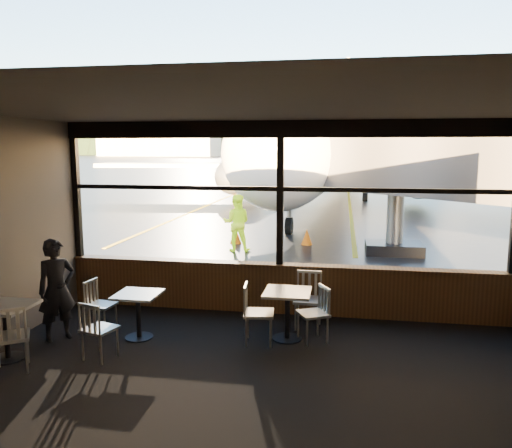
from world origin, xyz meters
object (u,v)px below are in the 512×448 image
(chair_near_n, at_px, (308,301))
(cafe_table_near, at_px, (287,315))
(chair_near_w, at_px, (259,314))
(jet_bridge, at_px, (436,165))
(ground_crew, at_px, (237,223))
(chair_mid_s, at_px, (100,330))
(chair_mid_w, at_px, (101,306))
(airliner, at_px, (328,109))
(cone_extra, at_px, (236,235))
(chair_near_e, at_px, (313,314))
(cone_wing, at_px, (235,197))
(cone_nose, at_px, (307,237))
(cafe_table_left, at_px, (7,332))
(passenger, at_px, (57,290))
(cafe_table_mid, at_px, (138,316))
(chair_left_s, at_px, (11,337))

(chair_near_n, bearing_deg, cafe_table_near, 65.09)
(cafe_table_near, height_order, chair_near_w, chair_near_w)
(jet_bridge, height_order, ground_crew, jet_bridge)
(chair_mid_s, xyz_separation_m, chair_mid_w, (-0.51, 1.06, -0.01))
(airliner, relative_size, cone_extra, 65.78)
(chair_near_n, height_order, chair_mid_s, chair_near_n)
(chair_near_e, distance_m, chair_near_w, 0.85)
(jet_bridge, relative_size, cone_wing, 22.06)
(cone_extra, bearing_deg, cone_wing, 102.30)
(chair_near_w, bearing_deg, chair_near_n, 132.25)
(chair_near_n, relative_size, cone_extra, 1.85)
(cone_nose, bearing_deg, cafe_table_left, -110.99)
(jet_bridge, height_order, cafe_table_near, jet_bridge)
(passenger, relative_size, cone_nose, 3.30)
(cone_nose, distance_m, cone_wing, 13.20)
(chair_mid_s, bearing_deg, chair_mid_w, 131.70)
(cafe_table_left, xyz_separation_m, cone_nose, (3.62, 9.44, -0.16))
(chair_near_e, height_order, ground_crew, ground_crew)
(airliner, xyz_separation_m, chair_near_w, (-0.29, -21.46, -4.73))
(airliner, relative_size, cone_wing, 63.80)
(cafe_table_mid, distance_m, cone_nose, 8.60)
(chair_near_w, bearing_deg, cafe_table_left, -77.18)
(cafe_table_mid, xyz_separation_m, chair_mid_w, (-0.74, 0.21, 0.06))
(chair_near_e, height_order, chair_mid_s, chair_near_e)
(cone_extra, bearing_deg, chair_left_s, -96.19)
(cafe_table_mid, relative_size, chair_mid_w, 0.86)
(ground_crew, bearing_deg, cone_wing, -83.04)
(chair_left_s, bearing_deg, chair_mid_s, -2.64)
(chair_mid_s, bearing_deg, cafe_table_near, 40.66)
(cone_nose, relative_size, cone_wing, 0.92)
(chair_near_w, height_order, cone_wing, chair_near_w)
(chair_mid_s, distance_m, cone_wing, 21.59)
(chair_near_e, relative_size, chair_near_n, 0.93)
(jet_bridge, relative_size, ground_crew, 6.99)
(airliner, bearing_deg, chair_near_w, -86.20)
(cafe_table_mid, distance_m, chair_mid_w, 0.78)
(chair_left_s, bearing_deg, cafe_table_left, 100.89)
(cafe_table_mid, bearing_deg, jet_bridge, 51.55)
(chair_near_n, bearing_deg, jet_bridge, -114.19)
(passenger, bearing_deg, chair_left_s, -139.29)
(cone_extra, bearing_deg, chair_near_e, -69.47)
(chair_left_s, height_order, cone_wing, chair_left_s)
(chair_near_w, xyz_separation_m, chair_mid_s, (-2.16, -0.97, -0.04))
(cone_nose, xyz_separation_m, cone_wing, (-4.97, 12.23, 0.02))
(cone_extra, bearing_deg, cafe_table_near, -72.07)
(airliner, height_order, cone_nose, airliner)
(cafe_table_mid, distance_m, chair_left_s, 1.88)
(chair_left_s, relative_size, passenger, 0.59)
(cone_wing, bearing_deg, ground_crew, -77.57)
(cafe_table_near, distance_m, cone_extra, 8.22)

